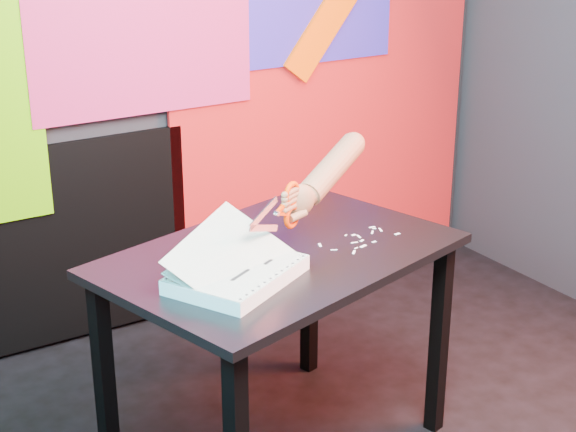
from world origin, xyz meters
TOP-DOWN VIEW (x-y plane):
  - room at (0.00, 0.00)m, footprint 3.01×3.01m
  - backdrop at (0.06, 1.46)m, footprint 2.88×0.05m
  - work_table at (-0.29, 0.34)m, footprint 1.23×0.98m
  - printout_stack at (-0.51, 0.22)m, footprint 0.46×0.41m
  - scissors at (-0.27, 0.33)m, footprint 0.25×0.13m
  - hand_forearm at (-0.05, 0.43)m, footprint 0.44×0.25m
  - paper_clippings at (-0.02, 0.29)m, footprint 0.29×0.16m

SIDE VIEW (x-z plane):
  - work_table at x=-0.29m, z-range 0.27..1.02m
  - paper_clippings at x=-0.02m, z-range 0.75..0.75m
  - printout_stack at x=-0.51m, z-range 0.68..0.87m
  - scissors at x=-0.27m, z-range 0.82..0.97m
  - hand_forearm at x=-0.05m, z-range 0.84..1.04m
  - backdrop at x=0.06m, z-range -0.08..2.00m
  - room at x=0.00m, z-range 0.00..2.71m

